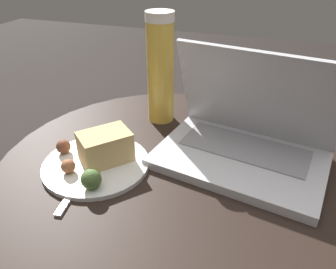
% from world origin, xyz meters
% --- Properties ---
extents(table, '(0.70, 0.70, 0.48)m').
position_xyz_m(table, '(0.00, 0.00, 0.36)').
color(table, '#515156').
rests_on(table, ground_plane).
extents(laptop, '(0.36, 0.27, 0.22)m').
position_xyz_m(laptop, '(0.13, 0.07, 0.53)').
color(laptop, silver).
rests_on(laptop, table).
extents(beer_glass, '(0.06, 0.06, 0.26)m').
position_xyz_m(beer_glass, '(-0.09, 0.18, 0.61)').
color(beer_glass, gold).
rests_on(beer_glass, table).
extents(snack_plate, '(0.21, 0.21, 0.07)m').
position_xyz_m(snack_plate, '(-0.13, -0.05, 0.50)').
color(snack_plate, silver).
rests_on(snack_plate, table).
extents(fork, '(0.05, 0.19, 0.01)m').
position_xyz_m(fork, '(-0.15, -0.09, 0.48)').
color(fork, silver).
rests_on(fork, table).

